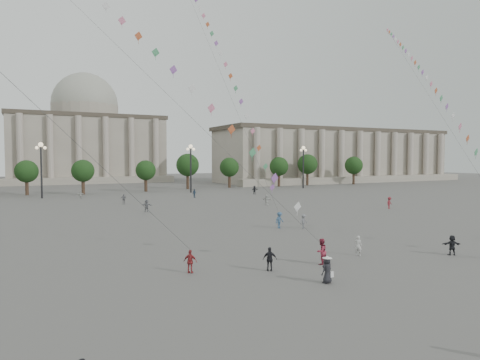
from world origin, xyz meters
name	(u,v)px	position (x,y,z in m)	size (l,w,h in m)	color
ground	(353,288)	(0.00, 0.00, 0.00)	(360.00, 360.00, 0.00)	#4F4D4B
hall_east	(337,156)	(75.00, 93.89, 8.43)	(84.00, 26.22, 17.20)	gray
hall_central	(86,138)	(0.00, 129.22, 14.23)	(48.30, 34.30, 35.50)	gray
tree_row	(115,168)	(0.00, 78.00, 5.39)	(137.12, 5.12, 8.00)	#38271C
lamp_post_mid_west	(41,160)	(-15.00, 70.00, 7.35)	(2.00, 0.90, 10.65)	#262628
lamp_post_mid_east	(191,159)	(15.00, 70.00, 7.35)	(2.00, 0.90, 10.65)	#262628
lamp_post_far_east	(303,159)	(45.00, 70.00, 7.35)	(2.00, 0.90, 10.65)	#262628
person_crowd_0	(194,193)	(11.57, 58.53, 0.83)	(0.97, 0.40, 1.66)	#2E4A69
person_crowd_3	(452,245)	(12.82, 3.15, 0.80)	(1.48, 0.47, 1.60)	black
person_crowd_4	(81,194)	(-8.44, 66.35, 0.76)	(1.41, 0.45, 1.52)	#BCBBB7
person_crowd_6	(304,221)	(9.64, 18.99, 0.78)	(1.01, 0.58, 1.56)	slate
person_crowd_7	(267,200)	(17.60, 40.91, 0.85)	(1.58, 0.50, 1.70)	beige
person_crowd_8	(389,203)	(31.69, 28.16, 0.91)	(1.17, 0.67, 1.81)	maroon
person_crowd_9	(255,190)	(25.70, 60.10, 0.90)	(1.67, 0.53, 1.80)	black
person_crowd_12	(147,206)	(-2.17, 40.86, 0.88)	(1.63, 0.52, 1.76)	slate
person_crowd_13	(358,246)	(6.03, 6.33, 0.80)	(0.58, 0.38, 1.60)	beige
person_crowd_16	(124,199)	(-3.11, 52.54, 0.86)	(1.01, 0.42, 1.73)	slate
tourist_0	(190,262)	(-7.61, 7.34, 0.79)	(0.92, 0.38, 1.57)	maroon
tourist_1	(270,259)	(-2.57, 5.43, 0.82)	(0.96, 0.40, 1.64)	black
kite_flyer_0	(321,251)	(1.72, 5.38, 0.94)	(0.92, 0.71, 1.89)	maroon
kite_flyer_1	(279,220)	(7.37, 20.31, 0.90)	(1.16, 0.67, 1.79)	#335173
hat_person	(327,269)	(-0.82, 1.45, 0.87)	(0.92, 0.72, 1.69)	black
kite_train_mid	(208,30)	(6.81, 39.55, 26.44)	(1.79, 35.85, 58.21)	#3F3F3F
kite_train_east	(421,74)	(34.15, 25.04, 19.92)	(35.36, 47.81, 69.59)	#3F3F3F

